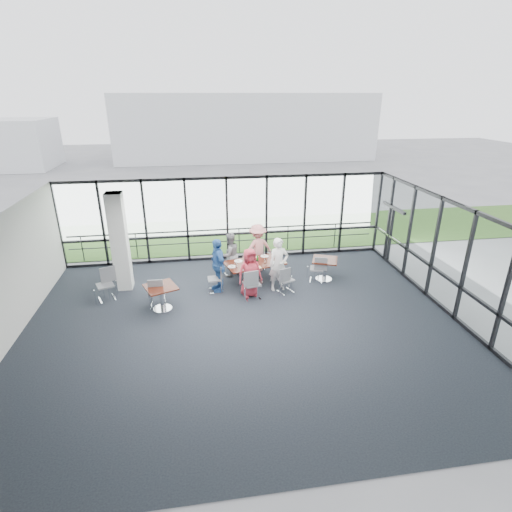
{
  "coord_description": "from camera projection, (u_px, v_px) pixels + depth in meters",
  "views": [
    {
      "loc": [
        -1.13,
        -9.41,
        5.99
      ],
      "look_at": [
        0.7,
        2.4,
        1.1
      ],
      "focal_mm": 28.0,
      "sensor_mm": 36.0,
      "label": 1
    }
  ],
  "objects": [
    {
      "name": "chair_spare_lb",
      "position": [
        105.0,
        285.0,
        12.31
      ],
      "size": [
        0.63,
        0.63,
        0.99
      ],
      "primitive_type": null,
      "rotation": [
        0.0,
        0.0,
        3.53
      ],
      "color": "slate",
      "rests_on": "ground"
    },
    {
      "name": "ketchup_bottle",
      "position": [
        254.0,
        259.0,
        13.33
      ],
      "size": [
        0.06,
        0.06,
        0.18
      ],
      "primitive_type": "cylinder",
      "color": "#AB0D14",
      "rests_on": "main_table"
    },
    {
      "name": "chair_main_end",
      "position": [
        215.0,
        279.0,
        12.85
      ],
      "size": [
        0.45,
        0.45,
        0.89
      ],
      "primitive_type": null,
      "rotation": [
        0.0,
        0.0,
        -1.53
      ],
      "color": "slate",
      "rests_on": "ground"
    },
    {
      "name": "plate_nr",
      "position": [
        275.0,
        263.0,
        13.27
      ],
      "size": [
        0.28,
        0.28,
        0.01
      ],
      "primitive_type": "cylinder",
      "color": "white",
      "rests_on": "main_table"
    },
    {
      "name": "floor",
      "position": [
        244.0,
        327.0,
        11.04
      ],
      "size": [
        12.0,
        10.0,
        0.02
      ],
      "primitive_type": "cube",
      "color": "black",
      "rests_on": "ground"
    },
    {
      "name": "chair_main_nl",
      "position": [
        252.0,
        284.0,
        12.4
      ],
      "size": [
        0.57,
        0.57,
        0.99
      ],
      "primitive_type": null,
      "rotation": [
        0.0,
        0.0,
        0.2
      ],
      "color": "slate",
      "rests_on": "ground"
    },
    {
      "name": "menu_b",
      "position": [
        282.0,
        262.0,
        13.34
      ],
      "size": [
        0.3,
        0.21,
        0.0
      ],
      "primitive_type": "cube",
      "rotation": [
        0.0,
        0.0,
        -0.01
      ],
      "color": "silver",
      "rests_on": "main_table"
    },
    {
      "name": "plate_end",
      "position": [
        232.0,
        267.0,
        12.97
      ],
      "size": [
        0.27,
        0.27,
        0.01
      ],
      "primitive_type": "cylinder",
      "color": "white",
      "rests_on": "main_table"
    },
    {
      "name": "diner_near_right",
      "position": [
        279.0,
        265.0,
        12.8
      ],
      "size": [
        0.7,
        0.55,
        1.77
      ],
      "primitive_type": "imported",
      "rotation": [
        0.0,
        0.0,
        0.13
      ],
      "color": "white",
      "rests_on": "ground"
    },
    {
      "name": "menu_a",
      "position": [
        257.0,
        267.0,
        12.92
      ],
      "size": [
        0.32,
        0.24,
        0.0
      ],
      "primitive_type": "cube",
      "rotation": [
        0.0,
        0.0,
        0.12
      ],
      "color": "silver",
      "rests_on": "main_table"
    },
    {
      "name": "tumbler_d",
      "position": [
        236.0,
        265.0,
        12.91
      ],
      "size": [
        0.06,
        0.06,
        0.13
      ],
      "primitive_type": "cylinder",
      "color": "white",
      "rests_on": "main_table"
    },
    {
      "name": "diner_far_right",
      "position": [
        258.0,
        248.0,
        14.19
      ],
      "size": [
        1.26,
        0.9,
        1.76
      ],
      "primitive_type": "imported",
      "rotation": [
        0.0,
        0.0,
        3.45
      ],
      "color": "pink",
      "rests_on": "ground"
    },
    {
      "name": "curtain_wall_back",
      "position": [
        227.0,
        219.0,
        15.0
      ],
      "size": [
        12.0,
        0.1,
        3.2
      ],
      "primitive_type": "cube",
      "color": "white",
      "rests_on": "ground"
    },
    {
      "name": "guard_rail",
      "position": [
        227.0,
        241.0,
        15.97
      ],
      "size": [
        12.0,
        0.06,
        0.06
      ],
      "primitive_type": "cylinder",
      "rotation": [
        0.0,
        1.57,
        0.0
      ],
      "color": "#2D2D33",
      "rests_on": "ground"
    },
    {
      "name": "diner_far_left",
      "position": [
        230.0,
        255.0,
        13.84
      ],
      "size": [
        0.9,
        0.78,
        1.58
      ],
      "primitive_type": "imported",
      "rotation": [
        0.0,
        0.0,
        3.65
      ],
      "color": "gray",
      "rests_on": "ground"
    },
    {
      "name": "ceiling",
      "position": [
        243.0,
        215.0,
        9.82
      ],
      "size": [
        12.0,
        10.0,
        0.04
      ],
      "primitive_type": "cube",
      "color": "silver",
      "rests_on": "ground"
    },
    {
      "name": "tumbler_b",
      "position": [
        265.0,
        261.0,
        13.21
      ],
      "size": [
        0.07,
        0.07,
        0.14
      ],
      "primitive_type": "cylinder",
      "color": "white",
      "rests_on": "main_table"
    },
    {
      "name": "side_table_left",
      "position": [
        161.0,
        290.0,
        11.7
      ],
      "size": [
        1.11,
        1.11,
        0.75
      ],
      "rotation": [
        0.0,
        0.0,
        0.39
      ],
      "color": "#3C1911",
      "rests_on": "ground"
    },
    {
      "name": "exit_door",
      "position": [
        390.0,
        236.0,
        14.91
      ],
      "size": [
        0.12,
        1.6,
        2.1
      ],
      "primitive_type": "cube",
      "color": "black",
      "rests_on": "ground"
    },
    {
      "name": "chair_spare_la",
      "position": [
        157.0,
        292.0,
        11.95
      ],
      "size": [
        0.47,
        0.47,
        0.94
      ],
      "primitive_type": null,
      "rotation": [
        0.0,
        0.0,
        -0.02
      ],
      "color": "slate",
      "rests_on": "ground"
    },
    {
      "name": "grass_strip",
      "position": [
        222.0,
        233.0,
        18.35
      ],
      "size": [
        80.0,
        5.0,
        0.01
      ],
      "primitive_type": "cube",
      "color": "#345020",
      "rests_on": "ground"
    },
    {
      "name": "side_table_right",
      "position": [
        325.0,
        263.0,
        13.6
      ],
      "size": [
        1.06,
        1.06,
        0.75
      ],
      "rotation": [
        0.0,
        0.0,
        -0.37
      ],
      "color": "#3C1911",
      "rests_on": "ground"
    },
    {
      "name": "tumbler_c",
      "position": [
        252.0,
        258.0,
        13.47
      ],
      "size": [
        0.07,
        0.07,
        0.15
      ],
      "primitive_type": "cylinder",
      "color": "white",
      "rests_on": "main_table"
    },
    {
      "name": "menu_c",
      "position": [
        254.0,
        257.0,
        13.72
      ],
      "size": [
        0.38,
        0.36,
        0.0
      ],
      "primitive_type": "cube",
      "rotation": [
        0.0,
        0.0,
        0.64
      ],
      "color": "silver",
      "rests_on": "main_table"
    },
    {
      "name": "chair_main_fl",
      "position": [
        230.0,
        262.0,
        14.12
      ],
      "size": [
        0.56,
        0.56,
        0.86
      ],
      "primitive_type": null,
      "rotation": [
        0.0,
        0.0,
        3.58
      ],
      "color": "slate",
      "rests_on": "ground"
    },
    {
      "name": "diner_near_left",
      "position": [
        250.0,
        273.0,
        12.45
      ],
      "size": [
        0.87,
        0.66,
        1.58
      ],
      "primitive_type": "imported",
      "rotation": [
        0.0,
        0.0,
        0.22
      ],
      "color": "#B82E3E",
      "rests_on": "ground"
    },
    {
      "name": "chair_main_nr",
      "position": [
        286.0,
        280.0,
        12.78
      ],
      "size": [
        0.57,
        0.57,
        0.89
      ],
      "primitive_type": null,
      "rotation": [
        0.0,
        0.0,
        0.4
      ],
      "color": "slate",
      "rests_on": "ground"
    },
    {
      "name": "condiment_caddy",
      "position": [
        257.0,
        261.0,
        13.38
      ],
      "size": [
        0.1,
        0.07,
        0.04
      ],
      "primitive_type": "cube",
      "color": "black",
      "rests_on": "main_table"
    },
    {
      "name": "diner_end",
      "position": [
        218.0,
        265.0,
        12.76
      ],
      "size": [
        0.82,
        1.15,
        1.78
      ],
      "primitive_type": "imported",
      "rotation": [
        0.0,
        0.0,
        -1.3
      ],
      "color": "#3060A7",
      "rests_on": "ground"
    },
    {
      "name": "plate_fl",
      "position": [
        238.0,
        261.0,
        13.4
      ],
      "size": [
        0.28,
        0.28,
        0.01
      ],
      "primitive_type": "cylinder",
      "color": "white",
      "rests_on": "main_table"
    },
    {
      "name": "hangar_main",
      "position": [
        243.0,
        125.0,
        39.73
      ],
      "size": [
        24.0,
        10.0,
        6.0
      ],
      "primitive_type": "cube",
      "color": "silver",
      "rests_on": "ground"
    },
    {
      "name": "structural_column",
      "position": [
        120.0,
        242.0,
        12.66
      ],
      "size": [
        0.5,
        0.5,
        3.2
      ],
      "primitive_type": "cube",
      "color": "white",
      "rests_on": "ground"
    },
    {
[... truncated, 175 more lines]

